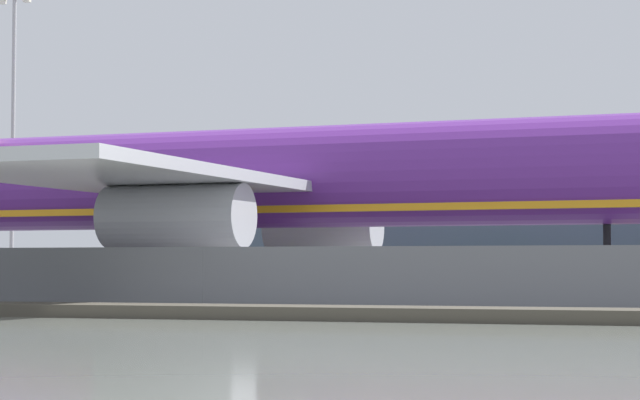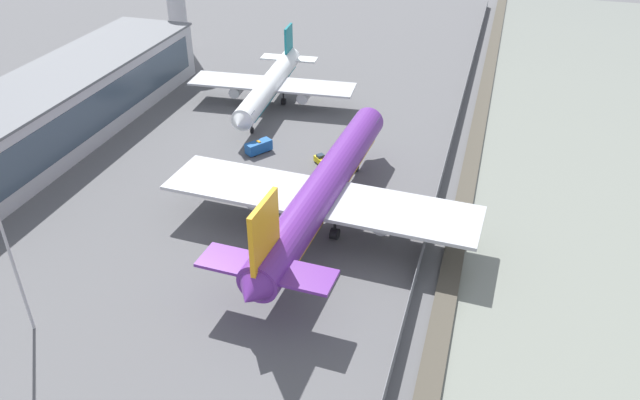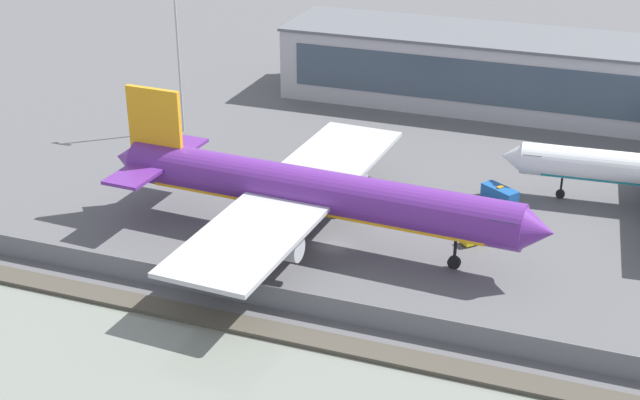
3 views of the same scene
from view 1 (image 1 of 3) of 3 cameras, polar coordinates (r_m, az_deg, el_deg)
The scene contains 7 objects.
ground_plane at distance 67.54m, azimuth -0.14°, elevation -4.68°, with size 500.00×500.00×0.00m, color #565659.
shoreline_seawall at distance 48.35m, azimuth -7.39°, elevation -5.05°, with size 320.00×3.00×0.50m.
perimeter_fence at distance 52.45m, azimuth -5.34°, elevation -3.66°, with size 280.00×0.10×2.76m.
cargo_jet_purple at distance 69.29m, azimuth -2.62°, elevation 0.81°, with size 58.09×49.68×17.24m.
baggage_tug at distance 71.24m, azimuth 14.19°, elevation -3.85°, with size 3.33×3.45×1.80m.
terminal_building at distance 124.88m, azimuth 13.72°, elevation -0.84°, with size 81.87×18.98×12.87m.
apron_light_mast_apron_west at distance 110.40m, azimuth -13.85°, elevation 3.35°, with size 3.20×0.40×25.33m.
Camera 1 is at (20.02, -64.47, 2.05)m, focal length 70.00 mm.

